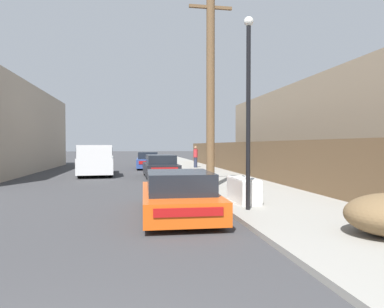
% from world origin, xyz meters
% --- Properties ---
extents(sidewalk_curb, '(4.20, 63.00, 0.12)m').
position_xyz_m(sidewalk_curb, '(5.30, 23.50, 0.06)').
color(sidewalk_curb, gray).
rests_on(sidewalk_curb, ground).
extents(discarded_fridge, '(0.62, 1.67, 0.77)m').
position_xyz_m(discarded_fridge, '(4.04, 8.44, 0.49)').
color(discarded_fridge, silver).
rests_on(discarded_fridge, sidewalk_curb).
extents(parked_sports_car_red, '(2.00, 4.55, 1.20)m').
position_xyz_m(parked_sports_car_red, '(1.84, 7.32, 0.55)').
color(parked_sports_car_red, '#E05114').
rests_on(parked_sports_car_red, ground).
extents(car_parked_mid, '(1.98, 4.49, 1.32)m').
position_xyz_m(car_parked_mid, '(2.22, 18.59, 0.62)').
color(car_parked_mid, black).
rests_on(car_parked_mid, ground).
extents(car_parked_far, '(1.86, 4.52, 1.36)m').
position_xyz_m(car_parked_far, '(1.75, 25.99, 0.64)').
color(car_parked_far, '#2D478C').
rests_on(car_parked_far, ground).
extents(pickup_truck, '(2.37, 5.53, 1.90)m').
position_xyz_m(pickup_truck, '(-1.64, 20.08, 0.95)').
color(pickup_truck, silver).
rests_on(pickup_truck, ground).
extents(utility_pole, '(1.80, 0.35, 8.29)m').
position_xyz_m(utility_pole, '(3.81, 12.13, 4.35)').
color(utility_pole, brown).
rests_on(utility_pole, sidewalk_curb).
extents(street_lamp, '(0.26, 0.26, 5.25)m').
position_xyz_m(street_lamp, '(3.75, 7.18, 3.13)').
color(street_lamp, black).
rests_on(street_lamp, sidewalk_curb).
extents(wooden_fence, '(0.08, 35.48, 1.97)m').
position_xyz_m(wooden_fence, '(7.25, 18.21, 1.11)').
color(wooden_fence, brown).
rests_on(wooden_fence, sidewalk_curb).
extents(building_right_house, '(6.00, 21.57, 5.39)m').
position_xyz_m(building_right_house, '(12.50, 16.52, 2.69)').
color(building_right_house, gray).
rests_on(building_right_house, ground).
extents(pedestrian, '(0.34, 0.34, 1.70)m').
position_xyz_m(pedestrian, '(5.51, 25.07, 0.99)').
color(pedestrian, '#282D42').
rests_on(pedestrian, sidewalk_curb).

